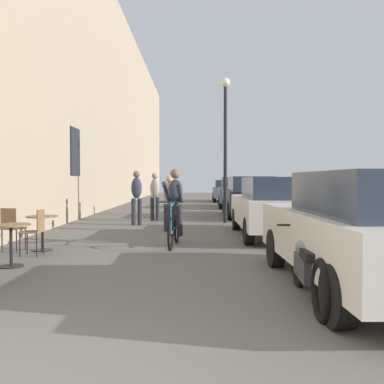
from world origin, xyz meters
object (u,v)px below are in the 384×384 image
cafe_table_mid (11,236)px  pedestrian_near (170,200)px  parked_car_nearest (365,230)px  cyclist_on_bicycle (175,209)px  parked_car_fourth (236,192)px  pedestrian_far (155,194)px  pedestrian_mid (137,195)px  parked_car_fifth (226,190)px  cafe_table_far (42,225)px  parked_motorcycle (309,267)px  cafe_chair_far_toward_street (36,229)px  cafe_chair_far_toward_wall (12,226)px  parked_car_second (274,206)px  street_lamp (225,131)px  parked_car_third (249,196)px  pedestrian_furthest (172,193)px

cafe_table_mid → pedestrian_near: bearing=63.9°
parked_car_nearest → cafe_table_mid: bearing=163.7°
cafe_table_mid → cyclist_on_bicycle: cyclist_on_bicycle is taller
cyclist_on_bicycle → parked_car_fourth: 13.03m
cafe_table_mid → pedestrian_far: (1.66, 8.01, 0.44)m
pedestrian_mid → parked_car_fifth: (3.91, 14.53, -0.24)m
cafe_table_far → parked_motorcycle: 5.78m
cafe_chair_far_toward_street → cafe_chair_far_toward_wall: 0.84m
parked_motorcycle → parked_car_nearest: bearing=24.8°
cafe_chair_far_toward_wall → parked_car_nearest: bearing=-27.4°
pedestrian_far → parked_car_second: (3.46, -4.28, -0.17)m
cafe_chair_far_toward_wall → parked_car_nearest: (6.00, -3.11, 0.30)m
pedestrian_mid → parked_car_second: bearing=-35.6°
cafe_table_mid → parked_car_second: parked_car_second is taller
cafe_table_mid → pedestrian_mid: (1.21, 6.52, 0.47)m
pedestrian_near → street_lamp: 3.71m
cafe_table_far → parked_car_second: bearing=22.1°
pedestrian_mid → parked_motorcycle: (3.28, -8.46, -0.58)m
cafe_table_mid → parked_car_nearest: parked_car_nearest is taller
cafe_chair_far_toward_wall → parked_car_nearest: size_ratio=0.20×
parked_car_second → parked_car_third: parked_car_third is taller
cafe_table_mid → cafe_table_far: (-0.06, 1.63, 0.00)m
parked_car_third → cafe_table_mid: bearing=-118.7°
parked_car_second → parked_car_fifth: 17.32m
parked_car_second → cafe_chair_far_toward_wall: bearing=-159.4°
cafe_chair_far_toward_street → parked_car_second: size_ratio=0.21×
pedestrian_mid → parked_car_second: 4.80m
cafe_table_far → pedestrian_far: 6.62m
street_lamp → parked_car_nearest: (1.20, -8.83, -2.29)m
cafe_table_mid → pedestrian_far: bearing=78.3°
cyclist_on_bicycle → pedestrian_near: cyclist_on_bicycle is taller
cafe_table_far → cafe_chair_far_toward_street: (0.08, -0.57, -0.00)m
cafe_table_mid → cafe_chair_far_toward_wall: (-0.67, 1.55, -0.00)m
pedestrian_mid → cafe_table_mid: bearing=-100.6°
pedestrian_furthest → parked_car_fourth: bearing=58.3°
parked_car_nearest → parked_car_third: size_ratio=1.00×
street_lamp → parked_car_third: 3.40m
cafe_chair_far_toward_wall → parked_motorcycle: size_ratio=0.41×
pedestrian_far → pedestrian_furthest: 2.17m
cafe_chair_far_toward_wall → parked_car_third: 9.93m
cafe_chair_far_toward_street → cyclist_on_bicycle: bearing=26.5°
pedestrian_mid → pedestrian_furthest: 3.72m
cafe_chair_far_toward_street → parked_car_fourth: size_ratio=0.20×
parked_car_fourth → parked_motorcycle: 17.09m
cafe_chair_far_toward_wall → pedestrian_furthest: (2.84, 8.56, 0.39)m
pedestrian_near → cafe_table_mid: bearing=-116.1°
pedestrian_near → parked_car_nearest: size_ratio=0.36×
parked_car_fourth → cafe_chair_far_toward_street: bearing=-110.5°
street_lamp → parked_car_nearest: bearing=-82.2°
cyclist_on_bicycle → pedestrian_furthest: bearing=93.5°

